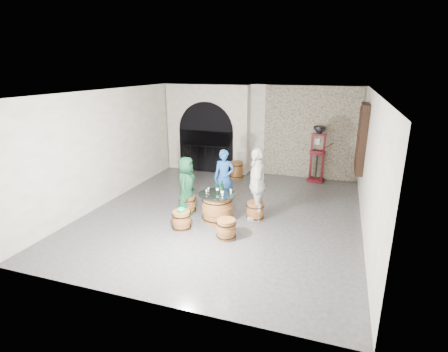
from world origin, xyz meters
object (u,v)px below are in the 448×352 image
(wine_bottle_center, at_px, (222,191))
(barrel_stool_near_left, at_px, (182,220))
(barrel_stool_far, at_px, (223,199))
(person_green, at_px, (186,185))
(wine_bottle_left, at_px, (218,188))
(side_barrel, at_px, (237,170))
(person_blue, at_px, (224,178))
(corking_press, at_px, (318,150))
(barrel_stool_left, at_px, (187,204))
(wine_bottle_right, at_px, (222,188))
(person_white, at_px, (257,184))
(barrel_table, at_px, (217,207))
(barrel_stool_right, at_px, (255,211))
(barrel_stool_near_right, at_px, (226,229))

(wine_bottle_center, bearing_deg, barrel_stool_near_left, -141.49)
(barrel_stool_far, relative_size, person_green, 0.30)
(wine_bottle_left, height_order, side_barrel, wine_bottle_left)
(person_blue, height_order, wine_bottle_left, person_blue)
(barrel_stool_near_left, bearing_deg, wine_bottle_left, 51.56)
(person_blue, bearing_deg, corking_press, 40.49)
(barrel_stool_left, relative_size, wine_bottle_right, 1.43)
(person_green, xyz_separation_m, corking_press, (3.10, 3.87, 0.33))
(wine_bottle_left, bearing_deg, barrel_stool_far, 99.35)
(person_white, bearing_deg, person_blue, -133.65)
(barrel_table, height_order, person_blue, person_blue)
(barrel_stool_right, distance_m, wine_bottle_center, 1.09)
(barrel_stool_left, distance_m, person_white, 2.02)
(barrel_table, distance_m, wine_bottle_center, 0.53)
(barrel_stool_near_right, distance_m, wine_bottle_left, 1.24)
(barrel_table, distance_m, wine_bottle_left, 0.51)
(barrel_table, height_order, barrel_stool_far, barrel_table)
(wine_bottle_center, height_order, corking_press, corking_press)
(barrel_table, xyz_separation_m, barrel_stool_right, (0.90, 0.41, -0.13))
(barrel_stool_far, bearing_deg, wine_bottle_left, -80.65)
(barrel_table, height_order, wine_bottle_right, wine_bottle_right)
(person_white, bearing_deg, barrel_table, -76.79)
(person_blue, bearing_deg, person_white, -44.19)
(wine_bottle_center, bearing_deg, corking_press, 64.88)
(barrel_stool_near_right, distance_m, person_white, 1.51)
(barrel_stool_near_right, height_order, wine_bottle_left, wine_bottle_left)
(barrel_stool_near_left, distance_m, side_barrel, 4.31)
(side_barrel, bearing_deg, corking_press, 11.66)
(barrel_stool_left, relative_size, person_white, 0.25)
(wine_bottle_right, bearing_deg, barrel_stool_near_left, -130.90)
(person_green, distance_m, wine_bottle_center, 1.18)
(wine_bottle_right, bearing_deg, wine_bottle_left, -153.10)
(person_blue, bearing_deg, wine_bottle_right, -86.10)
(person_blue, xyz_separation_m, wine_bottle_left, (0.17, -1.05, 0.06))
(barrel_table, height_order, wine_bottle_left, wine_bottle_left)
(barrel_stool_far, distance_m, barrel_stool_right, 1.20)
(barrel_stool_left, bearing_deg, person_green, 164.90)
(person_white, relative_size, wine_bottle_center, 5.84)
(barrel_stool_near_left, height_order, corking_press, corking_press)
(barrel_table, xyz_separation_m, barrel_stool_near_left, (-0.66, -0.73, -0.13))
(barrel_stool_left, bearing_deg, barrel_table, -15.10)
(person_green, bearing_deg, barrel_table, -113.65)
(barrel_table, bearing_deg, person_white, 24.41)
(barrel_stool_near_right, bearing_deg, barrel_stool_right, 72.98)
(barrel_table, height_order, person_white, person_white)
(barrel_table, height_order, corking_press, corking_press)
(barrel_stool_right, distance_m, person_green, 1.95)
(barrel_stool_right, bearing_deg, wine_bottle_center, -146.69)
(barrel_table, xyz_separation_m, person_white, (0.92, 0.42, 0.58))
(barrel_table, relative_size, wine_bottle_center, 2.92)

